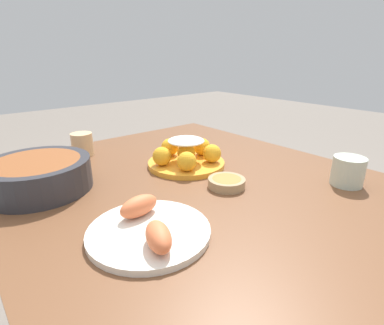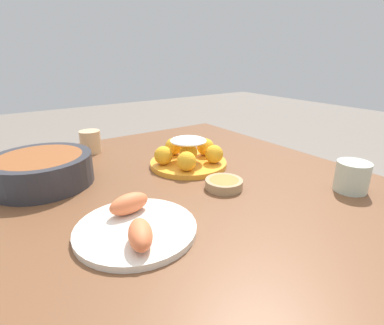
{
  "view_description": "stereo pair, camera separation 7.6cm",
  "coord_description": "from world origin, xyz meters",
  "px_view_note": "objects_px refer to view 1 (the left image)",
  "views": [
    {
      "loc": [
        -0.58,
        0.51,
        1.09
      ],
      "look_at": [
        0.07,
        -0.04,
        0.78
      ],
      "focal_mm": 28.0,
      "sensor_mm": 36.0,
      "label": 1
    },
    {
      "loc": [
        -0.63,
        0.45,
        1.09
      ],
      "look_at": [
        0.07,
        -0.04,
        0.78
      ],
      "focal_mm": 28.0,
      "sensor_mm": 36.0,
      "label": 2
    }
  ],
  "objects_px": {
    "cup_near": "(348,171)",
    "sauce_bowl": "(227,182)",
    "dining_table": "(198,214)",
    "seafood_platter": "(149,228)",
    "cup_far": "(82,144)",
    "cake_plate": "(186,156)",
    "serving_bowl": "(38,174)"
  },
  "relations": [
    {
      "from": "sauce_bowl",
      "to": "cup_near",
      "type": "xyz_separation_m",
      "value": [
        -0.21,
        -0.27,
        0.03
      ]
    },
    {
      "from": "dining_table",
      "to": "cake_plate",
      "type": "distance_m",
      "value": 0.21
    },
    {
      "from": "sauce_bowl",
      "to": "cup_near",
      "type": "height_order",
      "value": "cup_near"
    },
    {
      "from": "cup_near",
      "to": "cake_plate",
      "type": "bearing_deg",
      "value": 31.76
    },
    {
      "from": "seafood_platter",
      "to": "cup_near",
      "type": "bearing_deg",
      "value": -104.36
    },
    {
      "from": "serving_bowl",
      "to": "cup_near",
      "type": "xyz_separation_m",
      "value": [
        -0.52,
        -0.68,
        -0.0
      ]
    },
    {
      "from": "dining_table",
      "to": "serving_bowl",
      "type": "relative_size",
      "value": 4.51
    },
    {
      "from": "seafood_platter",
      "to": "cup_near",
      "type": "relative_size",
      "value": 2.92
    },
    {
      "from": "sauce_bowl",
      "to": "cake_plate",
      "type": "bearing_deg",
      "value": -5.34
    },
    {
      "from": "dining_table",
      "to": "cup_near",
      "type": "height_order",
      "value": "cup_near"
    },
    {
      "from": "sauce_bowl",
      "to": "cup_far",
      "type": "bearing_deg",
      "value": 20.9
    },
    {
      "from": "dining_table",
      "to": "cup_far",
      "type": "height_order",
      "value": "cup_far"
    },
    {
      "from": "cake_plate",
      "to": "sauce_bowl",
      "type": "height_order",
      "value": "cake_plate"
    },
    {
      "from": "cake_plate",
      "to": "cup_far",
      "type": "bearing_deg",
      "value": 34.04
    },
    {
      "from": "cake_plate",
      "to": "serving_bowl",
      "type": "relative_size",
      "value": 0.92
    },
    {
      "from": "cake_plate",
      "to": "cup_near",
      "type": "xyz_separation_m",
      "value": [
        -0.41,
        -0.25,
        0.01
      ]
    },
    {
      "from": "cup_near",
      "to": "seafood_platter",
      "type": "bearing_deg",
      "value": 75.64
    },
    {
      "from": "dining_table",
      "to": "seafood_platter",
      "type": "relative_size",
      "value": 4.89
    },
    {
      "from": "dining_table",
      "to": "cup_far",
      "type": "relative_size",
      "value": 15.03
    },
    {
      "from": "dining_table",
      "to": "sauce_bowl",
      "type": "xyz_separation_m",
      "value": [
        -0.06,
        -0.05,
        0.11
      ]
    },
    {
      "from": "cup_far",
      "to": "sauce_bowl",
      "type": "bearing_deg",
      "value": -159.1
    },
    {
      "from": "dining_table",
      "to": "seafood_platter",
      "type": "bearing_deg",
      "value": 116.47
    },
    {
      "from": "cup_near",
      "to": "serving_bowl",
      "type": "bearing_deg",
      "value": 52.32
    },
    {
      "from": "cup_near",
      "to": "sauce_bowl",
      "type": "bearing_deg",
      "value": 52.73
    },
    {
      "from": "cake_plate",
      "to": "serving_bowl",
      "type": "bearing_deg",
      "value": 75.01
    },
    {
      "from": "seafood_platter",
      "to": "cup_far",
      "type": "xyz_separation_m",
      "value": [
        0.59,
        -0.09,
        0.03
      ]
    },
    {
      "from": "sauce_bowl",
      "to": "seafood_platter",
      "type": "relative_size",
      "value": 0.41
    },
    {
      "from": "serving_bowl",
      "to": "seafood_platter",
      "type": "distance_m",
      "value": 0.39
    },
    {
      "from": "serving_bowl",
      "to": "seafood_platter",
      "type": "bearing_deg",
      "value": -163.66
    },
    {
      "from": "dining_table",
      "to": "cake_plate",
      "type": "height_order",
      "value": "cake_plate"
    },
    {
      "from": "sauce_bowl",
      "to": "cup_far",
      "type": "xyz_separation_m",
      "value": [
        0.53,
        0.2,
        0.03
      ]
    },
    {
      "from": "serving_bowl",
      "to": "cup_near",
      "type": "bearing_deg",
      "value": -127.68
    }
  ]
}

